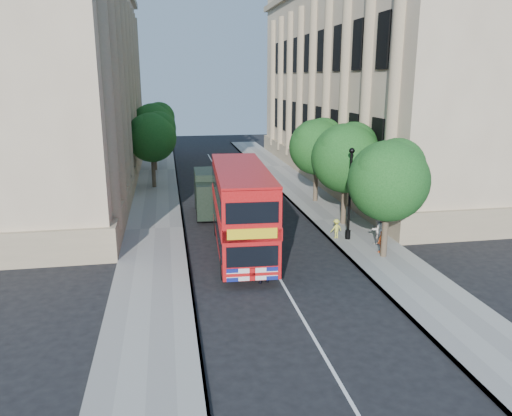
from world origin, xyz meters
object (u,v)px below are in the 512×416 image
lamp_post (350,198)px  box_van (211,195)px  double_decker_bus (241,208)px  woman_pedestrian (377,229)px  police_constable (263,263)px

lamp_post → box_van: size_ratio=1.01×
double_decker_bus → woman_pedestrian: 7.60m
lamp_post → box_van: bearing=136.4°
lamp_post → double_decker_bus: (-6.20, -0.94, -0.04)m
police_constable → woman_pedestrian: size_ratio=1.16×
lamp_post → box_van: lamp_post is taller
double_decker_bus → police_constable: (0.38, -4.06, -1.51)m
double_decker_bus → box_van: double_decker_bus is taller
police_constable → woman_pedestrian: bearing=-170.3°
double_decker_bus → police_constable: bearing=-81.6°
lamp_post → police_constable: lamp_post is taller
woman_pedestrian → double_decker_bus: bearing=-25.1°
double_decker_bus → box_van: size_ratio=1.91×
woman_pedestrian → lamp_post: bearing=-65.0°
double_decker_bus → woman_pedestrian: (7.45, -0.15, -1.52)m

